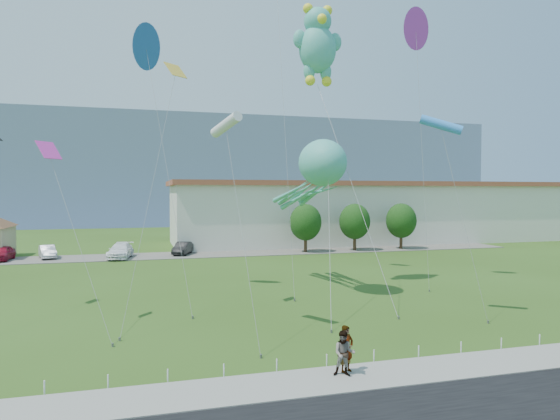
# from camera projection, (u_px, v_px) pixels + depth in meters

# --- Properties ---
(ground) EXTENTS (160.00, 160.00, 0.00)m
(ground) POSITION_uv_depth(u_px,v_px,m) (338.00, 354.00, 20.76)
(ground) COLOR #2E4B15
(ground) RESTS_ON ground
(sidewalk) EXTENTS (80.00, 2.50, 0.10)m
(sidewalk) POSITION_uv_depth(u_px,v_px,m) (367.00, 376.00, 18.11)
(sidewalk) COLOR gray
(sidewalk) RESTS_ON ground
(parking_strip) EXTENTS (70.00, 6.00, 0.06)m
(parking_strip) POSITION_uv_depth(u_px,v_px,m) (216.00, 254.00, 54.44)
(parking_strip) COLOR #59544C
(parking_strip) RESTS_ON ground
(hill_ridge) EXTENTS (160.00, 50.00, 25.00)m
(hill_ridge) POSITION_uv_depth(u_px,v_px,m) (170.00, 171.00, 135.80)
(hill_ridge) COLOR slate
(hill_ridge) RESTS_ON ground
(warehouse) EXTENTS (61.00, 15.00, 8.20)m
(warehouse) POSITION_uv_depth(u_px,v_px,m) (391.00, 211.00, 69.96)
(warehouse) COLOR beige
(warehouse) RESTS_ON ground
(rope_fence) EXTENTS (26.05, 0.05, 0.50)m
(rope_fence) POSITION_uv_depth(u_px,v_px,m) (351.00, 358.00, 19.50)
(rope_fence) COLOR white
(rope_fence) RESTS_ON ground
(tree_near) EXTENTS (3.60, 3.60, 5.47)m
(tree_near) POSITION_uv_depth(u_px,v_px,m) (306.00, 222.00, 56.05)
(tree_near) COLOR #3F2B19
(tree_near) RESTS_ON ground
(tree_mid) EXTENTS (3.60, 3.60, 5.47)m
(tree_mid) POSITION_uv_depth(u_px,v_px,m) (355.00, 222.00, 57.67)
(tree_mid) COLOR #3F2B19
(tree_mid) RESTS_ON ground
(tree_far) EXTENTS (3.60, 3.60, 5.47)m
(tree_far) POSITION_uv_depth(u_px,v_px,m) (401.00, 221.00, 59.29)
(tree_far) COLOR #3F2B19
(tree_far) RESTS_ON ground
(pedestrian_left) EXTENTS (0.74, 0.63, 1.72)m
(pedestrian_left) POSITION_uv_depth(u_px,v_px,m) (347.00, 349.00, 18.43)
(pedestrian_left) COLOR gray
(pedestrian_left) RESTS_ON sidewalk
(pedestrian_right) EXTENTS (0.97, 0.87, 1.64)m
(pedestrian_right) POSITION_uv_depth(u_px,v_px,m) (344.00, 353.00, 18.02)
(pedestrian_right) COLOR gray
(pedestrian_right) RESTS_ON sidewalk
(parked_car_red) EXTENTS (1.90, 4.33, 1.45)m
(parked_car_red) POSITION_uv_depth(u_px,v_px,m) (2.00, 253.00, 49.00)
(parked_car_red) COLOR maroon
(parked_car_red) RESTS_ON parking_strip
(parked_car_silver) EXTENTS (2.38, 4.21, 1.31)m
(parked_car_silver) POSITION_uv_depth(u_px,v_px,m) (48.00, 252.00, 50.74)
(parked_car_silver) COLOR #BAB8BF
(parked_car_silver) RESTS_ON parking_strip
(parked_car_white) EXTENTS (2.83, 5.33, 1.47)m
(parked_car_white) POSITION_uv_depth(u_px,v_px,m) (120.00, 251.00, 50.87)
(parked_car_white) COLOR white
(parked_car_white) RESTS_ON parking_strip
(parked_car_black) EXTENTS (2.70, 4.27, 1.33)m
(parked_car_black) POSITION_uv_depth(u_px,v_px,m) (183.00, 248.00, 53.89)
(parked_car_black) COLOR black
(parked_car_black) RESTS_ON parking_strip
(octopus_kite) EXTENTS (4.20, 15.83, 10.19)m
(octopus_kite) POSITION_uv_depth(u_px,v_px,m) (315.00, 176.00, 33.69)
(octopus_kite) COLOR #45ABA1
(octopus_kite) RESTS_ON ground
(teddy_bear_kite) EXTENTS (3.58, 10.99, 19.94)m
(teddy_bear_kite) POSITION_uv_depth(u_px,v_px,m) (318.00, 43.00, 35.04)
(teddy_bear_kite) COLOR #45ABA1
(teddy_bear_kite) RESTS_ON ground
(small_kite_yellow) EXTENTS (3.62, 5.67, 13.97)m
(small_kite_yellow) POSITION_uv_depth(u_px,v_px,m) (170.00, 98.00, 27.08)
(small_kite_yellow) COLOR gold
(small_kite_yellow) RESTS_ON ground
(small_kite_cyan) EXTENTS (2.08, 2.87, 10.77)m
(small_kite_cyan) POSITION_uv_depth(u_px,v_px,m) (441.00, 126.00, 26.41)
(small_kite_cyan) COLOR #3287E5
(small_kite_cyan) RESTS_ON ground
(small_kite_purple) EXTENTS (1.86, 4.29, 19.50)m
(small_kite_purple) POSITION_uv_depth(u_px,v_px,m) (416.00, 35.00, 36.73)
(small_kite_purple) COLOR #CC39E4
(small_kite_purple) RESTS_ON ground
(small_kite_pink) EXTENTS (3.88, 5.30, 9.30)m
(small_kite_pink) POSITION_uv_depth(u_px,v_px,m) (55.00, 168.00, 24.68)
(small_kite_pink) COLOR #F536B4
(small_kite_pink) RESTS_ON ground
(small_kite_white) EXTENTS (1.01, 5.30, 10.40)m
(small_kite_white) POSITION_uv_depth(u_px,v_px,m) (226.00, 126.00, 23.66)
(small_kite_white) COLOR silver
(small_kite_white) RESTS_ON ground
(small_kite_blue) EXTENTS (3.10, 8.70, 17.09)m
(small_kite_blue) POSITION_uv_depth(u_px,v_px,m) (147.00, 52.00, 32.93)
(small_kite_blue) COLOR blue
(small_kite_blue) RESTS_ON ground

